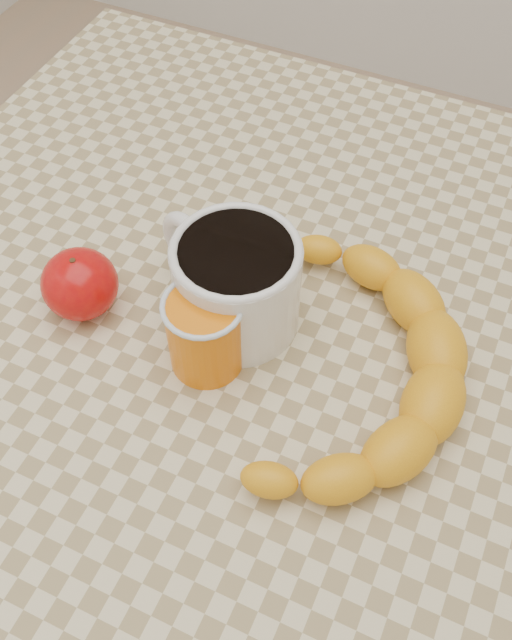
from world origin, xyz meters
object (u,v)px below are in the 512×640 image
at_px(table, 256,385).
at_px(orange_juice_glass, 205,332).
at_px(apple, 80,284).
at_px(banana, 353,366).
at_px(coffee_mug, 234,280).

relative_size(table, orange_juice_glass, 10.31).
relative_size(apple, banana, 0.25).
bearing_deg(coffee_mug, table, -22.93).
relative_size(coffee_mug, orange_juice_glass, 2.10).
bearing_deg(apple, table, 13.01).
height_order(table, orange_juice_glass, orange_juice_glass).
bearing_deg(table, banana, -7.88).
bearing_deg(banana, orange_juice_glass, -168.72).
relative_size(table, banana, 2.50).
distance_m(orange_juice_glass, apple, 0.13).
distance_m(apple, banana, 0.25).
xyz_separation_m(orange_juice_glass, banana, (0.12, 0.03, -0.02)).
bearing_deg(orange_juice_glass, banana, 13.72).
bearing_deg(table, orange_juice_glass, -122.47).
xyz_separation_m(apple, banana, (0.24, 0.02, -0.01)).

